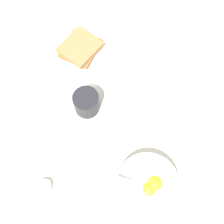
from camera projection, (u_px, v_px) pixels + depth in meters
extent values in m
plane|color=beige|center=(87.00, 134.00, 0.86)|extent=(3.00, 3.00, 0.00)
cylinder|color=white|center=(147.00, 185.00, 0.79)|extent=(0.16, 0.16, 0.05)
cylinder|color=white|center=(147.00, 184.00, 0.79)|extent=(0.13, 0.13, 0.02)
ellipsoid|color=yellow|center=(149.00, 189.00, 0.77)|extent=(0.04, 0.04, 0.02)
ellipsoid|color=yellow|center=(154.00, 184.00, 0.77)|extent=(0.04, 0.04, 0.02)
cylinder|color=black|center=(141.00, 184.00, 0.78)|extent=(0.04, 0.04, 0.00)
ellipsoid|color=silver|center=(141.00, 183.00, 0.77)|extent=(0.03, 0.02, 0.01)
cube|color=silver|center=(126.00, 180.00, 0.76)|extent=(0.05, 0.03, 0.03)
cylinder|color=white|center=(83.00, 52.00, 0.95)|extent=(0.21, 0.21, 0.02)
cylinder|color=white|center=(82.00, 51.00, 0.94)|extent=(0.15, 0.15, 0.00)
cube|color=brown|center=(80.00, 49.00, 0.93)|extent=(0.12, 0.13, 0.01)
cube|color=#9E7042|center=(80.00, 47.00, 0.92)|extent=(0.10, 0.11, 0.01)
ellipsoid|color=white|center=(42.00, 189.00, 0.80)|extent=(0.04, 0.06, 0.03)
cube|color=white|center=(26.00, 212.00, 0.78)|extent=(0.02, 0.09, 0.01)
cylinder|color=black|center=(86.00, 103.00, 0.86)|extent=(0.07, 0.07, 0.07)
cylinder|color=#472B16|center=(86.00, 99.00, 0.83)|extent=(0.06, 0.06, 0.01)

